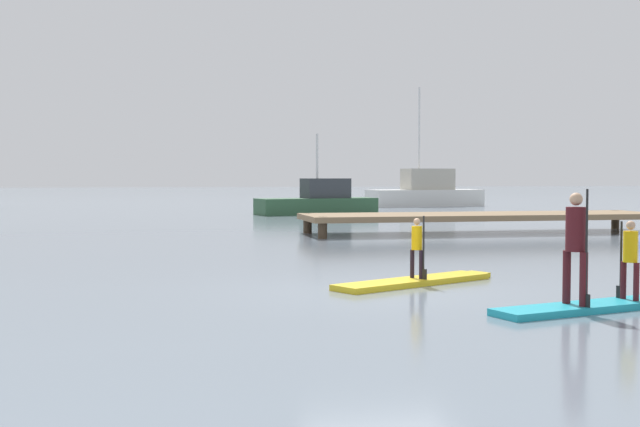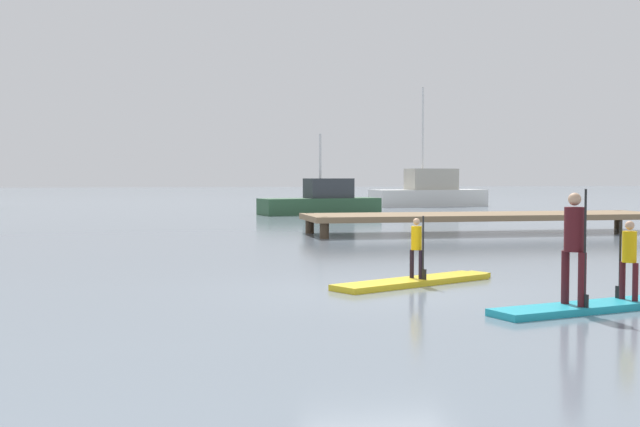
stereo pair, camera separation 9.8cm
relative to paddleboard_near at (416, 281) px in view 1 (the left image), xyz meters
The scene contains 9 objects.
ground_plane 1.24m from the paddleboard_near, 133.03° to the right, with size 240.00×240.00×0.00m, color slate.
paddleboard_near is the anchor object (origin of this frame).
paddler_child_solo 0.64m from the paddleboard_near, 32.68° to the right, with size 0.25×0.35×1.10m.
paddleboard_far 3.55m from the paddleboard_near, 64.96° to the right, with size 3.21×1.38×0.10m.
paddler_adult 3.65m from the paddleboard_near, 69.81° to the right, with size 0.34×0.49×1.62m.
paddler_child_front 3.81m from the paddleboard_near, 53.49° to the right, with size 0.25×0.39×1.15m.
fishing_boat_green_midground 36.68m from the paddleboard_near, 70.72° to the left, with size 7.28×3.08×7.21m.
motor_boat_small_navy 26.05m from the paddleboard_near, 82.02° to the left, with size 6.12×2.92×3.90m.
floating_dock 13.28m from the paddleboard_near, 62.43° to the left, with size 11.74×2.95×0.65m.
Camera 1 is at (-3.79, -12.98, 1.91)m, focal length 46.92 mm.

